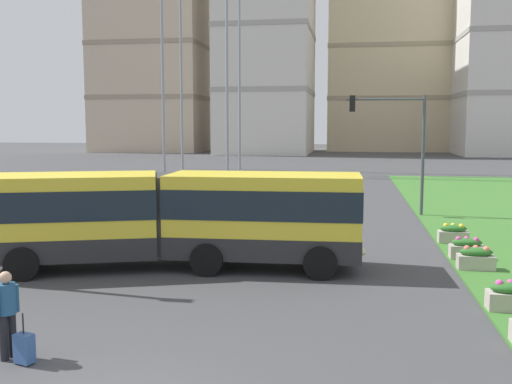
% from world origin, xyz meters
% --- Properties ---
extents(articulated_bus, '(11.99, 4.61, 3.00)m').
position_xyz_m(articulated_bus, '(-1.80, 9.76, 1.65)').
color(articulated_bus, yellow).
rests_on(articulated_bus, ground).
extents(car_black_sedan, '(4.57, 2.40, 1.58)m').
position_xyz_m(car_black_sedan, '(-6.04, 25.43, 0.75)').
color(car_black_sedan, black).
rests_on(car_black_sedan, ground).
extents(pedestrian_crossing, '(0.36, 0.56, 1.74)m').
position_xyz_m(pedestrian_crossing, '(-2.87, 2.14, 1.00)').
color(pedestrian_crossing, black).
rests_on(pedestrian_crossing, ground).
extents(rolling_suitcase, '(0.42, 0.34, 0.97)m').
position_xyz_m(rolling_suitcase, '(-2.42, 1.94, 0.31)').
color(rolling_suitcase, '#335693').
rests_on(rolling_suitcase, ground).
extents(flower_planter_2, '(1.10, 0.56, 0.74)m').
position_xyz_m(flower_planter_2, '(7.54, 6.66, 0.43)').
color(flower_planter_2, '#B7AD9E').
rests_on(flower_planter_2, grass_median).
extents(flower_planter_3, '(1.10, 0.56, 0.74)m').
position_xyz_m(flower_planter_3, '(7.54, 10.80, 0.43)').
color(flower_planter_3, '#B7AD9E').
rests_on(flower_planter_3, grass_median).
extents(flower_planter_4, '(1.10, 0.56, 0.74)m').
position_xyz_m(flower_planter_4, '(7.54, 12.31, 0.43)').
color(flower_planter_4, '#B7AD9E').
rests_on(flower_planter_4, grass_median).
extents(flower_planter_5, '(1.10, 0.56, 0.74)m').
position_xyz_m(flower_planter_5, '(7.54, 15.02, 0.43)').
color(flower_planter_5, '#B7AD9E').
rests_on(flower_planter_5, grass_median).
extents(traffic_light_far_right, '(3.86, 0.28, 5.98)m').
position_xyz_m(traffic_light_far_right, '(5.89, 22.00, 4.12)').
color(traffic_light_far_right, '#474C51').
rests_on(traffic_light_far_right, ground).
extents(apartment_tower_westcentre, '(14.21, 18.97, 37.21)m').
position_xyz_m(apartment_tower_westcentre, '(-9.84, 86.39, 18.62)').
color(apartment_tower_westcentre, silver).
rests_on(apartment_tower_westcentre, ground).
extents(apartment_tower_centre, '(20.54, 17.49, 42.81)m').
position_xyz_m(apartment_tower_centre, '(9.72, 100.47, 21.43)').
color(apartment_tower_centre, beige).
rests_on(apartment_tower_centre, ground).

